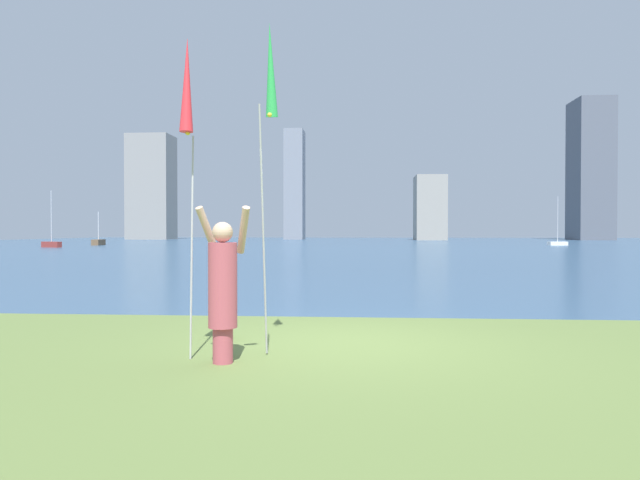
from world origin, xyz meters
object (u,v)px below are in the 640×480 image
object	(u,v)px
sailboat_6	(558,243)
sailboat_4	(98,242)
person	(223,286)
kite_flag_left	(187,93)
kite_flag_right	(270,79)
bag	(224,331)
sailboat_3	(51,244)

from	to	relation	value
sailboat_6	sailboat_4	bearing A→B (deg)	-176.99
person	kite_flag_left	size ratio (longest dim) A/B	0.48
kite_flag_right	bag	distance (m)	3.56
sailboat_3	sailboat_6	bearing A→B (deg)	12.27
person	bag	size ratio (longest dim) A/B	8.54
kite_flag_left	sailboat_6	bearing A→B (deg)	67.64
sailboat_6	bag	bearing A→B (deg)	-112.82
sailboat_4	kite_flag_right	bearing A→B (deg)	-62.47
sailboat_4	bag	bearing A→B (deg)	-62.83
sailboat_3	kite_flag_right	bearing A→B (deg)	-57.66
sailboat_4	sailboat_6	distance (m)	48.72
kite_flag_left	sailboat_4	size ratio (longest dim) A/B	1.07
sailboat_3	bag	bearing A→B (deg)	-57.98
sailboat_3	sailboat_6	distance (m)	50.42
bag	sailboat_6	xyz separation A→B (m)	(22.51, 53.51, 0.17)
kite_flag_left	bag	size ratio (longest dim) A/B	17.81
kite_flag_right	sailboat_6	distance (m)	58.51
bag	sailboat_4	distance (m)	57.26
sailboat_3	sailboat_4	world-z (taller)	sailboat_3
person	sailboat_4	size ratio (longest dim) A/B	0.51
kite_flag_right	sailboat_6	bearing A→B (deg)	68.17
sailboat_3	sailboat_4	bearing A→B (deg)	85.68
person	kite_flag_right	distance (m)	2.75
kite_flag_right	sailboat_4	bearing A→B (deg)	117.53
person	sailboat_3	distance (m)	51.93
sailboat_4	kite_flag_left	bearing A→B (deg)	-63.55
kite_flag_right	bag	xyz separation A→B (m)	(-0.79, 0.72, -3.39)
kite_flag_left	sailboat_4	world-z (taller)	kite_flag_left
sailboat_3	sailboat_6	world-z (taller)	sailboat_3
kite_flag_right	sailboat_3	distance (m)	51.59
sailboat_3	sailboat_4	xyz separation A→B (m)	(0.62, 8.16, -0.01)
kite_flag_left	kite_flag_right	distance (m)	1.18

